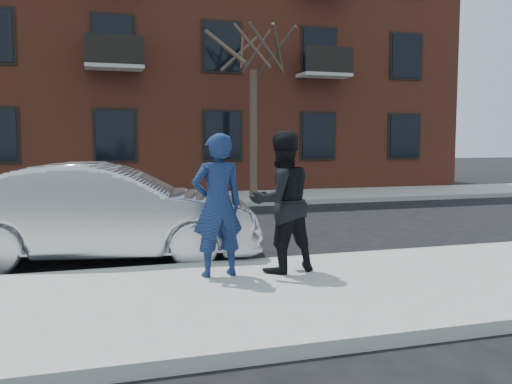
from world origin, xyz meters
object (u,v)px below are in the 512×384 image
object	(u,v)px
man_hoodie	(217,205)
man_peacoat	(282,202)
street_tree	(253,34)
silver_sedan	(107,213)

from	to	relation	value
man_hoodie	man_peacoat	world-z (taller)	man_peacoat
street_tree	man_peacoat	world-z (taller)	street_tree
street_tree	silver_sedan	bearing A→B (deg)	-121.08
silver_sedan	man_hoodie	bearing A→B (deg)	-135.18
street_tree	man_hoodie	distance (m)	11.77
street_tree	man_hoodie	world-z (taller)	street_tree
silver_sedan	man_peacoat	xyz separation A→B (m)	(2.32, -2.05, 0.32)
street_tree	silver_sedan	xyz separation A→B (m)	(-4.99, -8.28, -4.71)
silver_sedan	man_peacoat	world-z (taller)	man_peacoat
man_peacoat	man_hoodie	bearing A→B (deg)	-11.34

